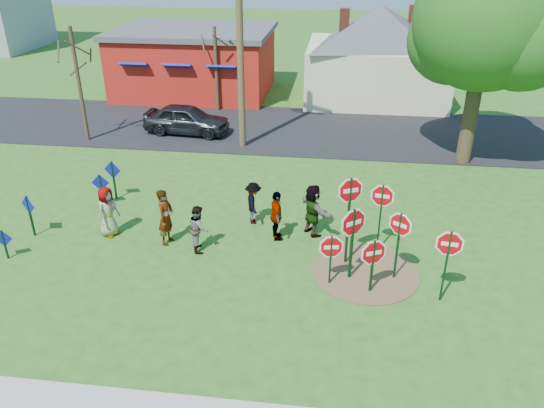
{
  "coord_description": "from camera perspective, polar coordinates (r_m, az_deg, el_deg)",
  "views": [
    {
      "loc": [
        3.42,
        -14.3,
        8.96
      ],
      "look_at": [
        1.54,
        0.38,
        1.39
      ],
      "focal_mm": 35.0,
      "sensor_mm": 36.0,
      "label": 1
    }
  ],
  "objects": [
    {
      "name": "stop_sign_e",
      "position": [
        14.67,
        10.84,
        -5.51
      ],
      "size": [
        0.94,
        0.44,
        1.79
      ],
      "rotation": [
        0.0,
        0.0,
        0.43
      ],
      "color": "black",
      "rests_on": "ground"
    },
    {
      "name": "bare_tree_west",
      "position": [
        26.49,
        -20.28,
        13.49
      ],
      "size": [
        1.8,
        1.8,
        5.34
      ],
      "color": "#382819",
      "rests_on": "ground"
    },
    {
      "name": "bare_tree_east",
      "position": [
        29.97,
        -6.08,
        15.42
      ],
      "size": [
        1.8,
        1.8,
        4.59
      ],
      "color": "#382819",
      "rests_on": "ground"
    },
    {
      "name": "person_e",
      "position": [
        17.06,
        0.48,
        -1.29
      ],
      "size": [
        0.66,
        1.07,
        1.7
      ],
      "primitive_type": "imported",
      "rotation": [
        0.0,
        0.0,
        1.83
      ],
      "color": "#4A2953",
      "rests_on": "ground"
    },
    {
      "name": "leafy_tree",
      "position": [
        23.36,
        22.4,
        17.33
      ],
      "size": [
        6.3,
        5.75,
        8.96
      ],
      "color": "#382819",
      "rests_on": "ground"
    },
    {
      "name": "person_d",
      "position": [
        18.11,
        -2.02,
        0.1
      ],
      "size": [
        0.8,
        1.08,
        1.49
      ],
      "primitive_type": "imported",
      "rotation": [
        0.0,
        0.0,
        1.85
      ],
      "color": "#39383E",
      "rests_on": "ground"
    },
    {
      "name": "blue_diamond_b",
      "position": [
        18.94,
        -24.64,
        -0.69
      ],
      "size": [
        0.6,
        0.32,
        1.47
      ],
      "rotation": [
        0.0,
        0.0,
        -0.47
      ],
      "color": "black",
      "rests_on": "ground"
    },
    {
      "name": "stop_sign_f",
      "position": [
        14.6,
        18.46,
        -4.64
      ],
      "size": [
        0.97,
        0.13,
        2.28
      ],
      "rotation": [
        0.0,
        0.0,
        -0.11
      ],
      "color": "black",
      "rests_on": "ground"
    },
    {
      "name": "stop_sign_g",
      "position": [
        14.9,
        8.69,
        -2.65
      ],
      "size": [
        0.92,
        0.7,
        2.41
      ],
      "rotation": [
        0.0,
        0.0,
        0.64
      ],
      "color": "black",
      "rests_on": "ground"
    },
    {
      "name": "blue_diamond_a",
      "position": [
        18.09,
        -26.88,
        -3.6
      ],
      "size": [
        0.58,
        0.06,
        1.0
      ],
      "rotation": [
        0.0,
        0.0,
        0.07
      ],
      "color": "black",
      "rests_on": "ground"
    },
    {
      "name": "stop_sign_d",
      "position": [
        16.36,
        11.73,
        0.26
      ],
      "size": [
        0.96,
        0.18,
        2.41
      ],
      "rotation": [
        0.0,
        0.0,
        -0.17
      ],
      "color": "black",
      "rests_on": "ground"
    },
    {
      "name": "person_f",
      "position": [
        17.39,
        4.41,
        -0.65
      ],
      "size": [
        1.4,
        1.64,
        1.78
      ],
      "primitive_type": "imported",
      "rotation": [
        0.0,
        0.0,
        2.21
      ],
      "color": "#275B37",
      "rests_on": "ground"
    },
    {
      "name": "stop_sign_b",
      "position": [
        15.35,
        8.37,
        0.52
      ],
      "size": [
        0.96,
        0.45,
        2.97
      ],
      "rotation": [
        0.0,
        0.0,
        0.43
      ],
      "color": "black",
      "rests_on": "ground"
    },
    {
      "name": "utility_pole",
      "position": [
        23.85,
        -3.49,
        17.92
      ],
      "size": [
        2.39,
        0.54,
        9.84
      ],
      "rotation": [
        0.0,
        0.0,
        -0.17
      ],
      "color": "#4C3823",
      "rests_on": "ground"
    },
    {
      "name": "road",
      "position": [
        27.52,
        -0.25,
        8.13
      ],
      "size": [
        120.0,
        7.5,
        0.04
      ],
      "primitive_type": "cube",
      "color": "black",
      "rests_on": "ground"
    },
    {
      "name": "stop_sign_c",
      "position": [
        15.18,
        13.55,
        -2.87
      ],
      "size": [
        0.79,
        0.55,
        2.26
      ],
      "rotation": [
        0.0,
        0.0,
        -0.6
      ],
      "color": "black",
      "rests_on": "ground"
    },
    {
      "name": "red_building",
      "position": [
        34.23,
        -8.26,
        15.03
      ],
      "size": [
        9.4,
        7.69,
        3.9
      ],
      "color": "#A52010",
      "rests_on": "ground"
    },
    {
      "name": "ground",
      "position": [
        17.22,
        -5.27,
        -4.39
      ],
      "size": [
        120.0,
        120.0,
        0.0
      ],
      "primitive_type": "plane",
      "color": "#295719",
      "rests_on": "ground"
    },
    {
      "name": "person_a",
      "position": [
        18.12,
        -17.27,
        -0.77
      ],
      "size": [
        0.79,
        0.97,
        1.72
      ],
      "primitive_type": "imported",
      "rotation": [
        0.0,
        0.0,
        1.24
      ],
      "color": "#3D427D",
      "rests_on": "ground"
    },
    {
      "name": "cream_house",
      "position": [
        32.92,
        11.23,
        16.04
      ],
      "size": [
        9.4,
        9.4,
        6.5
      ],
      "color": "beige",
      "rests_on": "ground"
    },
    {
      "name": "suv",
      "position": [
        26.91,
        -9.17,
        9.0
      ],
      "size": [
        4.37,
        2.1,
        1.44
      ],
      "primitive_type": "imported",
      "rotation": [
        0.0,
        0.0,
        1.47
      ],
      "color": "#2F3035",
      "rests_on": "road"
    },
    {
      "name": "blue_diamond_c",
      "position": [
        20.16,
        -17.92,
        1.78
      ],
      "size": [
        0.65,
        0.07,
        1.27
      ],
      "rotation": [
        0.0,
        0.0,
        0.08
      ],
      "color": "black",
      "rests_on": "ground"
    },
    {
      "name": "person_c",
      "position": [
        16.7,
        -7.88,
        -2.58
      ],
      "size": [
        0.77,
        0.88,
        1.53
      ],
      "primitive_type": "imported",
      "rotation": [
        0.0,
        0.0,
        1.86
      ],
      "color": "brown",
      "rests_on": "ground"
    },
    {
      "name": "blue_diamond_d",
      "position": [
        20.54,
        -16.71,
        2.95
      ],
      "size": [
        0.68,
        0.15,
        1.53
      ],
      "rotation": [
        0.0,
        0.0,
        -0.19
      ],
      "color": "black",
      "rests_on": "ground"
    },
    {
      "name": "dirt_patch",
      "position": [
        16.06,
        9.97,
        -7.22
      ],
      "size": [
        3.2,
        3.2,
        0.03
      ],
      "primitive_type": "cylinder",
      "color": "brown",
      "rests_on": "ground"
    },
    {
      "name": "stop_sign_a",
      "position": [
        14.85,
        6.37,
        -4.96
      ],
      "size": [
        0.92,
        0.19,
        1.69
      ],
      "rotation": [
        0.0,
        0.0,
        0.19
      ],
      "color": "black",
      "rests_on": "ground"
    },
    {
      "name": "person_b",
      "position": [
        17.15,
        -11.37,
        -1.38
      ],
      "size": [
        0.55,
        0.75,
        1.88
      ],
      "primitive_type": "imported",
      "rotation": [
        0.0,
        0.0,
        1.41
      ],
      "color": "#216761",
      "rests_on": "ground"
    }
  ]
}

